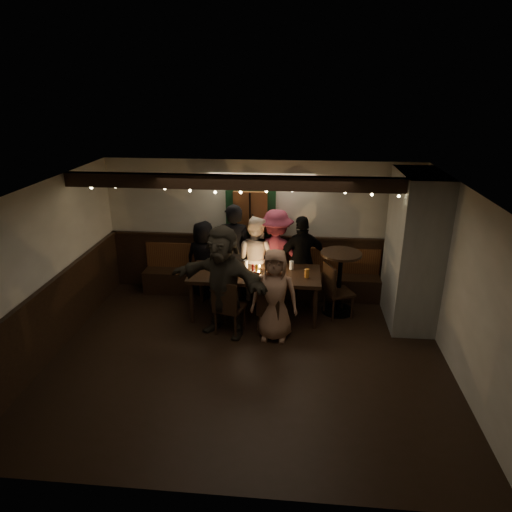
# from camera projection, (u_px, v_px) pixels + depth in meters

# --- Properties ---
(room) EXTENTS (6.02, 5.01, 2.62)m
(room) POSITION_uv_depth(u_px,v_px,m) (318.00, 261.00, 7.81)
(room) COLOR black
(room) RESTS_ON ground
(dining_table) EXTENTS (2.29, 0.98, 0.99)m
(dining_table) POSITION_uv_depth(u_px,v_px,m) (255.00, 276.00, 8.00)
(dining_table) COLOR black
(dining_table) RESTS_ON ground
(chair_near_left) EXTENTS (0.55, 0.55, 0.98)m
(chair_near_left) POSITION_uv_depth(u_px,v_px,m) (227.00, 305.00, 7.41)
(chair_near_left) COLOR black
(chair_near_left) RESTS_ON ground
(chair_near_right) EXTENTS (0.51, 0.51, 0.87)m
(chair_near_right) POSITION_uv_depth(u_px,v_px,m) (270.00, 310.00, 7.38)
(chair_near_right) COLOR black
(chair_near_right) RESTS_ON ground
(chair_end) EXTENTS (0.59, 0.59, 1.00)m
(chair_end) POSITION_uv_depth(u_px,v_px,m) (334.00, 288.00, 7.98)
(chair_end) COLOR black
(chair_end) RESTS_ON ground
(high_top) EXTENTS (0.72, 0.72, 1.15)m
(high_top) POSITION_uv_depth(u_px,v_px,m) (340.00, 275.00, 8.11)
(high_top) COLOR black
(high_top) RESTS_ON ground
(person_a) EXTENTS (0.82, 0.62, 1.51)m
(person_a) POSITION_uv_depth(u_px,v_px,m) (204.00, 260.00, 8.73)
(person_a) COLOR black
(person_a) RESTS_ON ground
(person_b) EXTENTS (0.70, 0.47, 1.87)m
(person_b) POSITION_uv_depth(u_px,v_px,m) (234.00, 252.00, 8.57)
(person_b) COLOR black
(person_b) RESTS_ON ground
(person_c) EXTENTS (0.97, 0.88, 1.64)m
(person_c) POSITION_uv_depth(u_px,v_px,m) (255.00, 258.00, 8.60)
(person_c) COLOR beige
(person_c) RESTS_ON ground
(person_d) EXTENTS (1.18, 0.74, 1.75)m
(person_d) POSITION_uv_depth(u_px,v_px,m) (276.00, 255.00, 8.64)
(person_d) COLOR maroon
(person_d) RESTS_ON ground
(person_e) EXTENTS (1.06, 0.70, 1.67)m
(person_e) POSITION_uv_depth(u_px,v_px,m) (302.00, 259.00, 8.51)
(person_e) COLOR black
(person_e) RESTS_ON ground
(person_f) EXTENTS (1.82, 1.17, 1.87)m
(person_f) POSITION_uv_depth(u_px,v_px,m) (223.00, 281.00, 7.33)
(person_f) COLOR #29241B
(person_f) RESTS_ON ground
(person_g) EXTENTS (0.78, 0.53, 1.54)m
(person_g) POSITION_uv_depth(u_px,v_px,m) (275.00, 295.00, 7.25)
(person_g) COLOR #9B6E53
(person_g) RESTS_ON ground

